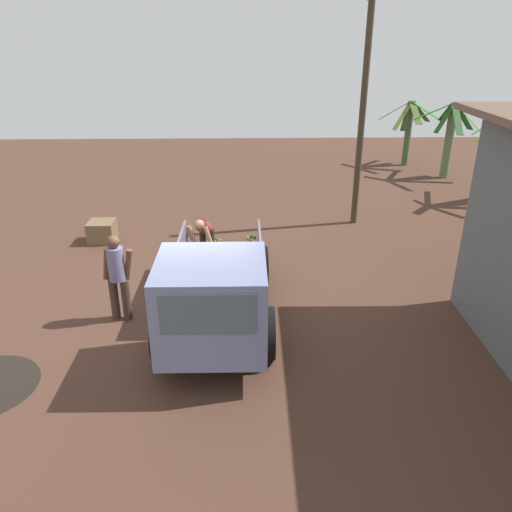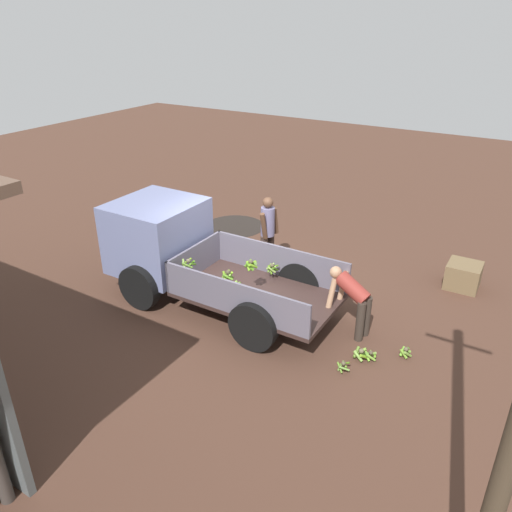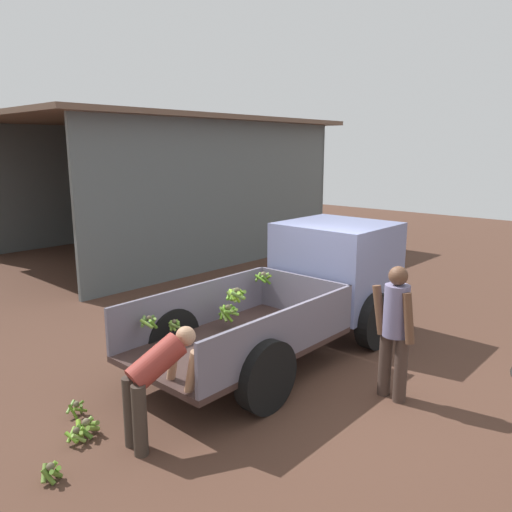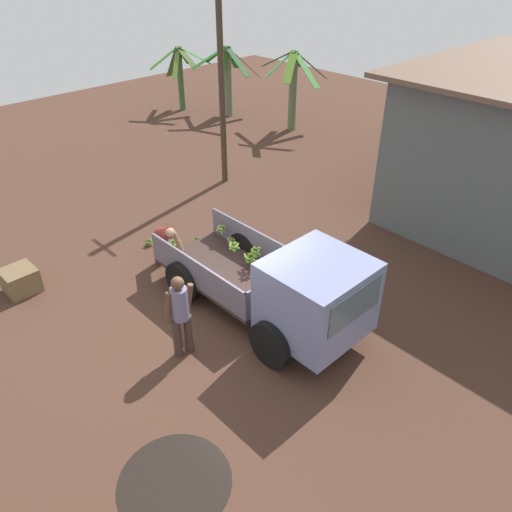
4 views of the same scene
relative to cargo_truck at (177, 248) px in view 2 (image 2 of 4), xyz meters
The scene contains 10 objects.
ground 1.68m from the cargo_truck, 155.70° to the right, with size 36.00×36.00×0.00m, color #4A2F24.
mud_patch_0 3.80m from the cargo_truck, 74.96° to the right, with size 1.64×1.64×0.01m, color black.
cargo_truck is the anchor object (origin of this frame).
person_foreground_visitor 2.12m from the cargo_truck, 119.84° to the right, with size 0.35×0.63×1.70m.
person_worker_loading 3.63m from the cargo_truck, behind, with size 0.83×0.65×1.21m.
banana_bunch_on_ground_0 4.30m from the cargo_truck, behind, with size 0.22×0.22×0.19m.
banana_bunch_on_ground_1 4.07m from the cargo_truck, 169.86° to the left, with size 0.24×0.22×0.19m.
banana_bunch_on_ground_2 4.76m from the cargo_truck, behind, with size 0.22×0.22×0.19m.
banana_bunch_on_ground_3 4.15m from the cargo_truck, behind, with size 0.28×0.28×0.21m.
wooden_crate_0 6.00m from the cargo_truck, 147.37° to the right, with size 0.67×0.67×0.54m, color brown.
Camera 2 is at (-4.78, 7.52, 5.23)m, focal length 35.00 mm.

